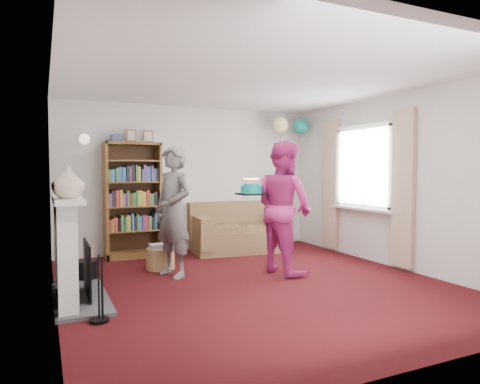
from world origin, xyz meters
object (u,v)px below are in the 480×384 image
person_magenta (284,207)px  birthday_cake (251,190)px  sofa (238,232)px  bookcase (132,201)px  person_striped (173,212)px

person_magenta → birthday_cake: size_ratio=5.15×
sofa → person_magenta: person_magenta is taller
bookcase → sofa: (1.76, -0.23, -0.59)m
bookcase → birthday_cake: 2.21m
bookcase → person_striped: bookcase is taller
sofa → person_striped: (-1.51, -1.27, 0.54)m
sofa → bookcase: bearing=178.0°
sofa → person_magenta: bearing=-86.9°
sofa → person_striped: 2.05m
person_striped → bookcase: bearing=167.0°
person_magenta → birthday_cake: 0.52m
bookcase → person_magenta: 2.56m
bookcase → sofa: bookcase is taller
sofa → birthday_cake: bearing=-102.5°
person_striped → sofa: bearing=107.7°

